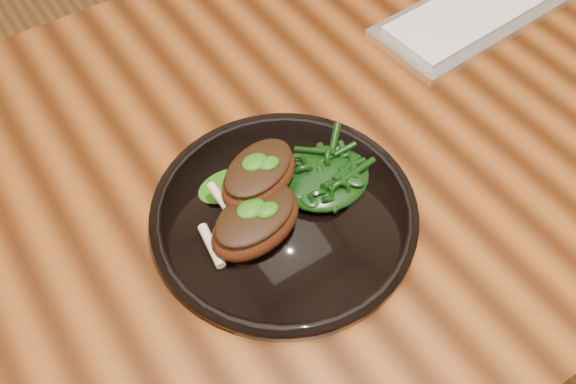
% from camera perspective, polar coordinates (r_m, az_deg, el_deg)
% --- Properties ---
extents(desk, '(1.60, 0.80, 0.75)m').
position_cam_1_polar(desk, '(0.87, 0.12, 0.53)').
color(desk, '#341706').
rests_on(desk, ground).
extents(plate, '(0.30, 0.30, 0.02)m').
position_cam_1_polar(plate, '(0.73, -0.34, -1.95)').
color(plate, black).
rests_on(plate, desk).
extents(lamb_chop_front, '(0.12, 0.09, 0.05)m').
position_cam_1_polar(lamb_chop_front, '(0.68, -2.96, -2.66)').
color(lamb_chop_front, '#451F0D').
rests_on(lamb_chop_front, plate).
extents(lamb_chop_back, '(0.12, 0.10, 0.05)m').
position_cam_1_polar(lamb_chop_back, '(0.70, -2.66, 1.52)').
color(lamb_chop_back, '#451F0D').
rests_on(lamb_chop_back, plate).
extents(herb_smear, '(0.07, 0.04, 0.00)m').
position_cam_1_polar(herb_smear, '(0.74, -5.55, 0.58)').
color(herb_smear, '#144C08').
rests_on(herb_smear, plate).
extents(greens_heap, '(0.11, 0.10, 0.04)m').
position_cam_1_polar(greens_heap, '(0.73, 3.32, 1.60)').
color(greens_heap, black).
rests_on(greens_heap, plate).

